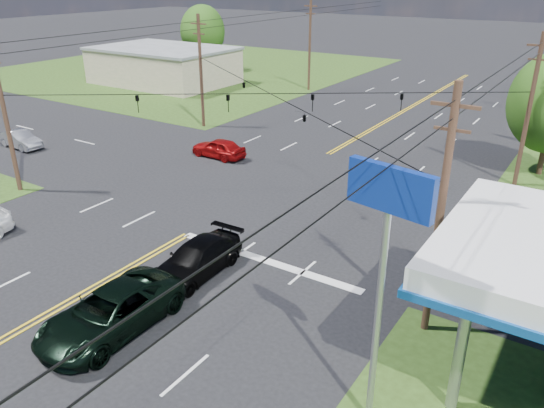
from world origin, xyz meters
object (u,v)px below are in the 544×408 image
Objects in this scene: pole_se at (440,213)px; pickup_dkgreen at (111,312)px; sedan_silver at (20,139)px; retail_nw at (164,66)px; suv_black at (196,259)px; pole_nw at (201,70)px; tree_far_l at (203,31)px; polesign_se at (386,229)px; pole_left_far at (310,44)px; pole_ne at (529,110)px; pole_sw at (5,113)px.

pickup_dkgreen is at bearing -146.48° from pole_se.
pickup_dkgreen is 1.46× the size of sedan_silver.
suv_black is (33.00, -32.69, -1.25)m from retail_nw.
retail_nw is at bearing 142.59° from pole_nw.
tree_far_l reaches higher than polesign_se.
retail_nw is 1.60× the size of pole_left_far.
pole_nw reaches higher than suv_black.
pole_left_far reaches higher than suv_black.
pole_nw reaches higher than tree_far_l.
pickup_dkgreen is 1.16× the size of suv_black.
tree_far_l is 2.12× the size of sedan_silver.
suv_black is 12.17m from polesign_se.
retail_nw reaches higher than pickup_dkgreen.
pole_left_far is at bearing 19.44° from retail_nw.
pole_se is 1.15× the size of polesign_se.
pole_se is at bearing -96.54° from sedan_silver.
pole_ne is 0.95× the size of pole_left_far.
tree_far_l is (-19.00, 4.00, 0.03)m from pole_left_far.
pole_ne is (43.00, -13.00, 2.92)m from retail_nw.
suv_black is at bearing -103.97° from sedan_silver.
pole_ne is (26.00, 0.00, 0.00)m from pole_nw.
suv_black is at bearing -116.93° from pole_ne.
pole_sw and pole_se have the same top height.
sedan_silver is at bearing -70.51° from retail_nw.
suv_black reaches higher than sedan_silver.
suv_black is (-10.00, -19.69, -4.17)m from pole_ne.
sedan_silver is at bearing 152.96° from pickup_dkgreen.
polesign_se is (10.02, -3.73, 5.81)m from suv_black.
pole_sw is 1.00× the size of pole_nw.
sedan_silver is at bearing 162.42° from polesign_se.
retail_nw is 1.94× the size of polesign_se.
retail_nw is 2.67× the size of pickup_dkgreen.
tree_far_l is at bearing 137.66° from pole_se.
pole_left_far is at bearing -11.64° from sedan_silver.
pickup_dkgreen is at bearing -48.75° from retail_nw.
pole_sw is 18.00m from pole_nw.
pole_sw is (17.00, -31.00, 2.92)m from retail_nw.
pole_sw is 16.62m from suv_black.
pole_left_far reaches higher than polesign_se.
pole_se is at bearing -35.79° from retail_nw.
pole_ne reaches higher than polesign_se.
retail_nw is 1.68× the size of pole_sw.
suv_black is at bearing -50.65° from tree_far_l.
pole_ne is at bearing -67.13° from sedan_silver.
tree_far_l is at bearing 125.83° from pickup_dkgreen.
suv_black is (0.00, 4.94, -0.08)m from pickup_dkgreen.
tree_far_l is 64.68m from polesign_se.
sedan_silver is (-23.92, 11.96, -0.15)m from pickup_dkgreen.
pole_sw is 1.00× the size of pole_se.
pole_left_far is 1.93× the size of suv_black.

